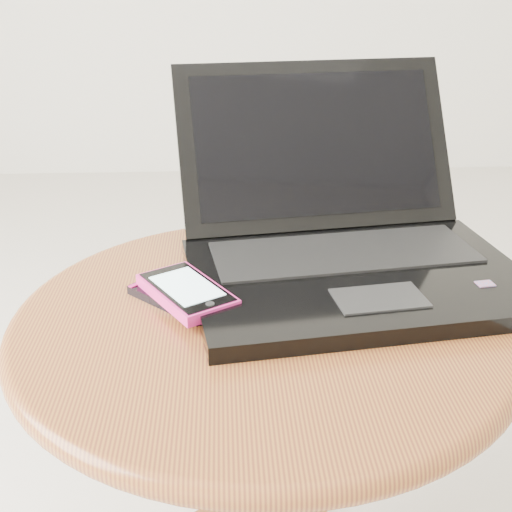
{
  "coord_description": "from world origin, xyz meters",
  "views": [
    {
      "loc": [
        -0.08,
        -0.71,
        0.82
      ],
      "look_at": [
        -0.05,
        -0.03,
        0.51
      ],
      "focal_mm": 47.16,
      "sensor_mm": 36.0,
      "label": 1
    }
  ],
  "objects": [
    {
      "name": "table",
      "position": [
        -0.04,
        -0.05,
        0.36
      ],
      "size": [
        0.57,
        0.57,
        0.45
      ],
      "color": "#57260F",
      "rests_on": "ground"
    },
    {
      "name": "laptop",
      "position": [
        0.07,
        0.07,
        0.5
      ],
      "size": [
        0.45,
        0.46,
        0.23
      ],
      "color": "black",
      "rests_on": "table"
    },
    {
      "name": "phone_black",
      "position": [
        -0.13,
        -0.02,
        0.46
      ],
      "size": [
        0.13,
        0.13,
        0.01
      ],
      "color": "black",
      "rests_on": "table"
    },
    {
      "name": "phone_pink",
      "position": [
        -0.12,
        -0.03,
        0.47
      ],
      "size": [
        0.12,
        0.14,
        0.02
      ],
      "color": "#D6267E",
      "rests_on": "phone_black"
    }
  ]
}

